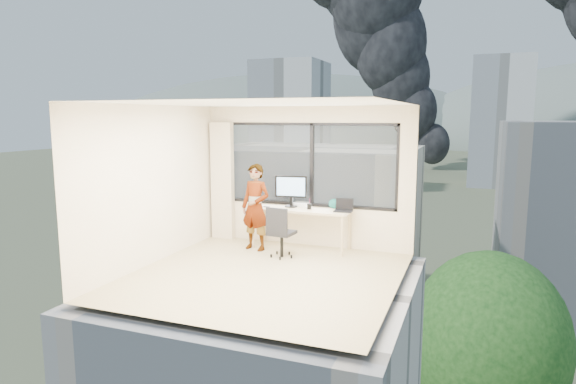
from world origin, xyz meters
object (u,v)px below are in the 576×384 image
at_px(desk, 301,229).
at_px(laptop, 343,206).
at_px(person, 256,207).
at_px(handbag, 335,204).
at_px(game_console, 302,204).
at_px(monitor, 291,191).
at_px(chair, 282,231).

xyz_separation_m(desk, laptop, (0.80, -0.02, 0.48)).
bearing_deg(person, handbag, 34.17).
bearing_deg(person, game_console, 53.67).
relative_size(monitor, handbag, 2.56).
bearing_deg(chair, handbag, 56.28).
bearing_deg(desk, game_console, 106.39).
bearing_deg(desk, chair, -100.49).
height_order(desk, person, person).
bearing_deg(person, laptop, 23.51).
distance_m(chair, game_console, 0.97).
bearing_deg(person, monitor, 52.23).
xyz_separation_m(desk, game_console, (-0.08, 0.26, 0.41)).
distance_m(desk, chair, 0.66).
relative_size(person, monitor, 2.65).
bearing_deg(chair, monitor, 103.80).
bearing_deg(chair, desk, 85.11).
distance_m(game_console, handbag, 0.66).
xyz_separation_m(person, laptop, (1.55, 0.33, 0.07)).
height_order(chair, game_console, chair).
height_order(laptop, handbag, laptop).
relative_size(person, laptop, 4.68).
height_order(desk, chair, chair).
distance_m(monitor, laptop, 1.05).
relative_size(chair, game_console, 3.22).
distance_m(desk, monitor, 0.72).
bearing_deg(laptop, game_console, 159.14).
xyz_separation_m(chair, monitor, (-0.11, 0.75, 0.59)).
relative_size(desk, person, 1.14).
xyz_separation_m(chair, game_console, (0.04, 0.91, 0.33)).
xyz_separation_m(person, game_console, (0.67, 0.61, -0.00)).
distance_m(monitor, handbag, 0.84).
xyz_separation_m(chair, person, (-0.63, 0.30, 0.33)).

